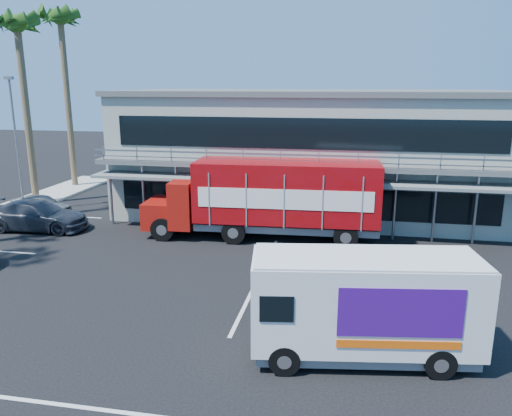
# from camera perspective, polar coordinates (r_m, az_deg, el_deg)

# --- Properties ---
(ground) EXTENTS (120.00, 120.00, 0.00)m
(ground) POSITION_cam_1_polar(r_m,az_deg,el_deg) (18.31, -7.77, -10.99)
(ground) COLOR black
(ground) RESTS_ON ground
(building) EXTENTS (22.40, 12.00, 7.30)m
(building) POSITION_cam_1_polar(r_m,az_deg,el_deg) (30.99, 6.12, 6.49)
(building) COLOR gray
(building) RESTS_ON ground
(palm_e) EXTENTS (2.80, 2.80, 12.25)m
(palm_e) POSITION_cam_1_polar(r_m,az_deg,el_deg) (35.16, -25.56, 17.46)
(palm_e) COLOR brown
(palm_e) RESTS_ON ground
(palm_f) EXTENTS (2.80, 2.80, 13.25)m
(palm_f) POSITION_cam_1_polar(r_m,az_deg,el_deg) (40.05, -21.39, 18.57)
(palm_f) COLOR brown
(palm_f) RESTS_ON ground
(light_pole_far) EXTENTS (0.50, 0.25, 8.09)m
(light_pole_far) POSITION_cam_1_polar(r_m,az_deg,el_deg) (33.28, -25.75, 7.18)
(light_pole_far) COLOR gray
(light_pole_far) RESTS_ON ground
(red_truck) EXTENTS (11.90, 3.32, 3.97)m
(red_truck) POSITION_cam_1_polar(r_m,az_deg,el_deg) (25.07, 1.67, 1.34)
(red_truck) COLOR maroon
(red_truck) RESTS_ON ground
(white_van) EXTENTS (6.58, 3.06, 3.10)m
(white_van) POSITION_cam_1_polar(r_m,az_deg,el_deg) (14.65, 12.30, -10.80)
(white_van) COLOR silver
(white_van) RESTS_ON ground
(parked_car_d) EXTENTS (5.58, 2.51, 1.59)m
(parked_car_d) POSITION_cam_1_polar(r_m,az_deg,el_deg) (29.32, -23.76, -0.78)
(parked_car_d) COLOR #2B303A
(parked_car_d) RESTS_ON ground
(parked_car_e) EXTENTS (4.07, 2.29, 1.31)m
(parked_car_e) POSITION_cam_1_polar(r_m,az_deg,el_deg) (32.32, -23.36, 0.30)
(parked_car_e) COLOR slate
(parked_car_e) RESTS_ON ground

